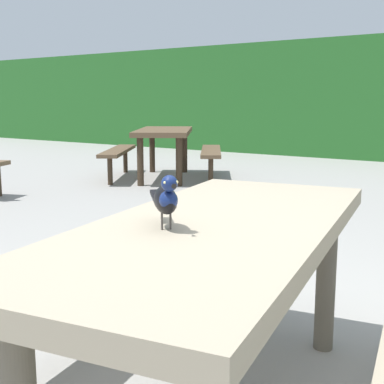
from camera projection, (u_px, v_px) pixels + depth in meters
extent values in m
cube|color=gray|center=(217.00, 230.00, 1.80)|extent=(1.07, 1.91, 0.07)
cylinder|color=#635B4C|center=(219.00, 265.00, 2.60)|extent=(0.09, 0.09, 0.67)
cylinder|color=#635B4C|center=(326.00, 280.00, 2.39)|extent=(0.09, 0.09, 0.67)
cube|color=gray|center=(59.00, 281.00, 2.14)|extent=(0.58, 1.73, 0.05)
cylinder|color=#635B4C|center=(138.00, 283.00, 2.75)|extent=(0.07, 0.07, 0.39)
ellipsoid|color=black|center=(165.00, 200.00, 1.66)|extent=(0.16, 0.15, 0.09)
ellipsoid|color=navy|center=(168.00, 200.00, 1.62)|extent=(0.09, 0.09, 0.06)
sphere|color=navy|center=(170.00, 183.00, 1.59)|extent=(0.05, 0.05, 0.05)
sphere|color=#EAE08C|center=(177.00, 182.00, 1.59)|extent=(0.01, 0.01, 0.01)
sphere|color=#EAE08C|center=(164.00, 183.00, 1.58)|extent=(0.01, 0.01, 0.01)
cone|color=black|center=(173.00, 185.00, 1.55)|extent=(0.03, 0.03, 0.02)
cube|color=black|center=(158.00, 198.00, 1.78)|extent=(0.10, 0.09, 0.04)
cylinder|color=#47423D|center=(170.00, 221.00, 1.67)|extent=(0.01, 0.01, 0.05)
cylinder|color=#47423D|center=(162.00, 221.00, 1.66)|extent=(0.01, 0.01, 0.05)
cube|color=brown|center=(164.00, 132.00, 7.70)|extent=(1.60, 1.93, 0.07)
cylinder|color=#382B1D|center=(140.00, 162.00, 7.09)|extent=(0.09, 0.09, 0.67)
cylinder|color=#382B1D|center=(179.00, 162.00, 7.07)|extent=(0.09, 0.09, 0.67)
cylinder|color=#382B1D|center=(152.00, 152.00, 8.47)|extent=(0.09, 0.09, 0.67)
cylinder|color=#382B1D|center=(185.00, 152.00, 8.45)|extent=(0.09, 0.09, 0.67)
cube|color=brown|center=(118.00, 151.00, 7.78)|extent=(1.15, 1.59, 0.05)
cylinder|color=#382B1D|center=(110.00, 171.00, 7.19)|extent=(0.07, 0.07, 0.39)
cylinder|color=#382B1D|center=(125.00, 161.00, 8.45)|extent=(0.07, 0.07, 0.39)
cube|color=brown|center=(211.00, 151.00, 7.73)|extent=(1.15, 1.59, 0.05)
cylinder|color=#382B1D|center=(211.00, 171.00, 7.13)|extent=(0.07, 0.07, 0.39)
cylinder|color=#382B1D|center=(211.00, 161.00, 8.39)|extent=(0.07, 0.07, 0.39)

